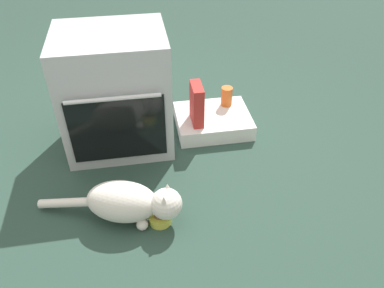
{
  "coord_description": "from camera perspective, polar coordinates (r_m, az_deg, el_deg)",
  "views": [
    {
      "loc": [
        0.06,
        -1.69,
        1.63
      ],
      "look_at": [
        0.34,
        0.0,
        0.25
      ],
      "focal_mm": 35.67,
      "sensor_mm": 36.0,
      "label": 1
    }
  ],
  "objects": [
    {
      "name": "sauce_jar",
      "position": [
        2.76,
        5.2,
        7.12
      ],
      "size": [
        0.08,
        0.08,
        0.14
      ],
      "primitive_type": "cylinder",
      "color": "#D16023",
      "rests_on": "pantry_cabinet"
    },
    {
      "name": "cereal_box",
      "position": [
        2.54,
        0.72,
        5.99
      ],
      "size": [
        0.07,
        0.18,
        0.28
      ],
      "primitive_type": "cube",
      "color": "#B72D28",
      "rests_on": "pantry_cabinet"
    },
    {
      "name": "food_bowl",
      "position": [
        2.1,
        -4.79,
        -10.89
      ],
      "size": [
        0.13,
        0.13,
        0.08
      ],
      "color": "#D1D14C",
      "rests_on": "ground"
    },
    {
      "name": "oven",
      "position": [
        2.45,
        -11.35,
        7.58
      ],
      "size": [
        0.66,
        0.58,
        0.77
      ],
      "color": "#B7BABF",
      "rests_on": "ground"
    },
    {
      "name": "cat",
      "position": [
        2.06,
        -9.29,
        -8.57
      ],
      "size": [
        0.78,
        0.33,
        0.24
      ],
      "rotation": [
        0.0,
        0.0,
        -0.3
      ],
      "color": "silver",
      "rests_on": "ground"
    },
    {
      "name": "ground",
      "position": [
        2.35,
        -8.3,
        -5.64
      ],
      "size": [
        8.0,
        8.0,
        0.0
      ],
      "primitive_type": "plane",
      "color": "#284238"
    },
    {
      "name": "pantry_cabinet",
      "position": [
        2.72,
        3.13,
        3.48
      ],
      "size": [
        0.51,
        0.41,
        0.11
      ],
      "primitive_type": "cube",
      "color": "white",
      "rests_on": "ground"
    }
  ]
}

